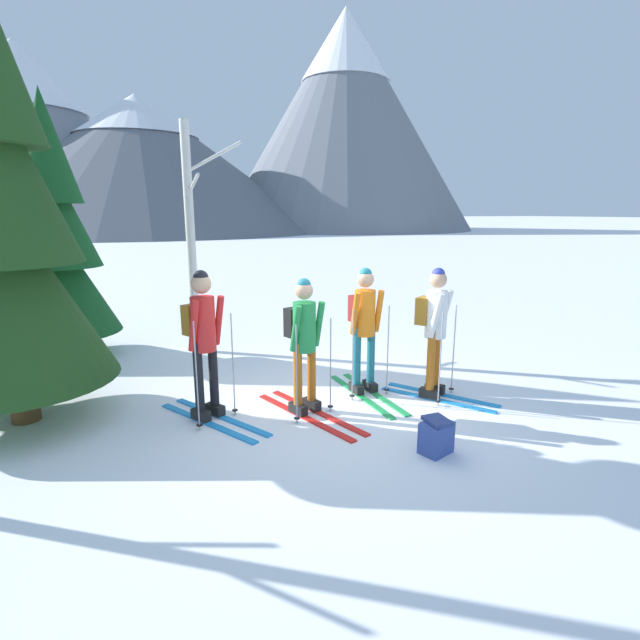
% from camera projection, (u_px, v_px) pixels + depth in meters
% --- Properties ---
extents(ground_plane, '(400.00, 400.00, 0.00)m').
position_uv_depth(ground_plane, '(329.00, 405.00, 6.27)').
color(ground_plane, white).
extents(skier_in_red, '(1.12, 1.62, 1.82)m').
position_uv_depth(skier_in_red, '(203.00, 336.00, 5.66)').
color(skier_in_red, '#1E84D1').
rests_on(skier_in_red, ground).
extents(skier_in_green, '(0.90, 1.78, 1.70)m').
position_uv_depth(skier_in_green, '(304.00, 339.00, 5.85)').
color(skier_in_green, red).
rests_on(skier_in_green, ground).
extents(skier_in_orange, '(0.61, 1.71, 1.75)m').
position_uv_depth(skier_in_orange, '(364.00, 324.00, 6.51)').
color(skier_in_orange, green).
rests_on(skier_in_orange, ground).
extents(skier_in_white, '(1.17, 1.46, 1.76)m').
position_uv_depth(skier_in_white, '(435.00, 325.00, 6.36)').
color(skier_in_white, '#1E84D1').
rests_on(skier_in_white, ground).
extents(pine_tree_near, '(1.82, 1.82, 4.40)m').
position_uv_depth(pine_tree_near, '(56.00, 240.00, 7.99)').
color(pine_tree_near, '#51381E').
rests_on(pine_tree_near, ground).
extents(birch_tree_tall, '(0.97, 0.91, 3.95)m').
position_uv_depth(birch_tree_tall, '(192.00, 237.00, 8.27)').
color(birch_tree_tall, silver).
rests_on(birch_tree_tall, ground).
extents(backpack_on_snow_front, '(0.38, 0.33, 0.38)m').
position_uv_depth(backpack_on_snow_front, '(436.00, 436.00, 5.00)').
color(backpack_on_snow_front, '#384C99').
rests_on(backpack_on_snow_front, ground).
extents(mountain_ridge_distant, '(76.31, 48.73, 28.14)m').
position_uv_depth(mountain_ridge_distant, '(172.00, 138.00, 60.38)').
color(mountain_ridge_distant, slate).
rests_on(mountain_ridge_distant, ground).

